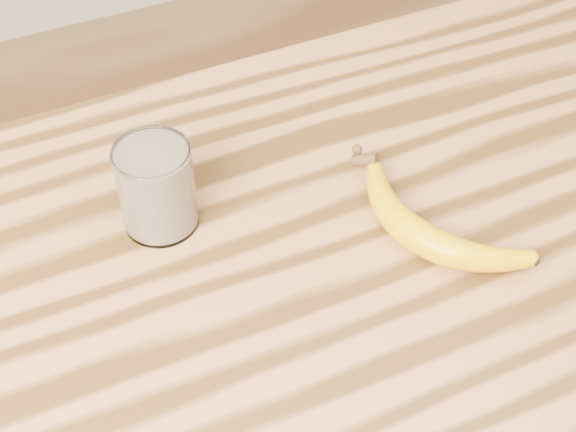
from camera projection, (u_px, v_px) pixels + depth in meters
name	position (u px, v px, depth m)	size (l,w,h in m)	color
table	(480.00, 297.00, 0.97)	(1.20, 0.80, 0.90)	#AE713F
smoothie_glass	(156.00, 187.00, 0.84)	(0.08, 0.08, 0.10)	white
banana	(420.00, 238.00, 0.84)	(0.11, 0.30, 0.04)	#E8B002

